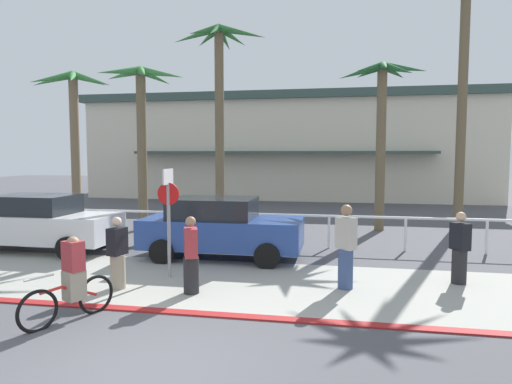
% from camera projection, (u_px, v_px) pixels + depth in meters
% --- Properties ---
extents(ground_plane, '(80.00, 80.00, 0.00)m').
position_uv_depth(ground_plane, '(265.00, 237.00, 15.86)').
color(ground_plane, '#4C4C51').
extents(sidewalk_strip, '(44.00, 4.00, 0.02)m').
position_uv_depth(sidewalk_strip, '(222.00, 283.00, 10.18)').
color(sidewalk_strip, '#9E9E93').
rests_on(sidewalk_strip, ground).
extents(curb_paint, '(44.00, 0.24, 0.03)m').
position_uv_depth(curb_paint, '(194.00, 313.00, 8.22)').
color(curb_paint, maroon).
rests_on(curb_paint, ground).
extents(building_backdrop, '(26.42, 9.75, 6.75)m').
position_uv_depth(building_backdrop, '(288.00, 147.00, 31.61)').
color(building_backdrop, beige).
rests_on(building_backdrop, ground).
extents(rail_fence, '(27.18, 0.08, 1.04)m').
position_uv_depth(rail_fence, '(257.00, 219.00, 14.32)').
color(rail_fence, white).
rests_on(rail_fence, ground).
extents(stop_sign_bike_lane, '(0.52, 0.56, 2.56)m').
position_uv_depth(stop_sign_bike_lane, '(168.00, 207.00, 10.49)').
color(stop_sign_bike_lane, gray).
rests_on(stop_sign_bike_lane, ground).
extents(palm_tree_0, '(3.55, 3.26, 6.25)m').
position_uv_depth(palm_tree_0, '(73.00, 110.00, 18.34)').
color(palm_tree_0, '#756047').
rests_on(palm_tree_0, ground).
extents(palm_tree_1, '(3.07, 2.99, 6.18)m').
position_uv_depth(palm_tree_1, '(141.00, 110.00, 16.98)').
color(palm_tree_1, brown).
rests_on(palm_tree_1, ground).
extents(palm_tree_2, '(3.77, 3.07, 7.94)m').
position_uv_depth(palm_tree_2, '(219.00, 76.00, 17.79)').
color(palm_tree_2, brown).
rests_on(palm_tree_2, ground).
extents(palm_tree_3, '(3.25, 3.04, 6.32)m').
position_uv_depth(palm_tree_3, '(382.00, 102.00, 16.83)').
color(palm_tree_3, brown).
rests_on(palm_tree_3, ground).
extents(palm_tree_4, '(3.46, 3.21, 9.66)m').
position_uv_depth(palm_tree_4, '(465.00, 41.00, 17.25)').
color(palm_tree_4, brown).
rests_on(palm_tree_4, ground).
extents(car_white_1, '(4.40, 2.02, 1.69)m').
position_uv_depth(car_white_1, '(41.00, 222.00, 13.46)').
color(car_white_1, white).
rests_on(car_white_1, ground).
extents(car_blue_2, '(4.40, 2.02, 1.69)m').
position_uv_depth(car_blue_2, '(220.00, 227.00, 12.53)').
color(car_blue_2, '#284793').
rests_on(car_blue_2, ground).
extents(cyclist_red_0, '(0.83, 1.67, 1.50)m').
position_uv_depth(cyclist_red_0, '(72.00, 281.00, 7.88)').
color(cyclist_red_0, black).
rests_on(cyclist_red_0, ground).
extents(pedestrian_0, '(0.43, 0.48, 1.63)m').
position_uv_depth(pedestrian_0, '(460.00, 251.00, 10.04)').
color(pedestrian_0, '#232326').
rests_on(pedestrian_0, ground).
extents(pedestrian_1, '(0.48, 0.45, 1.83)m').
position_uv_depth(pedestrian_1, '(346.00, 250.00, 9.66)').
color(pedestrian_1, '#384C7A').
rests_on(pedestrian_1, ground).
extents(pedestrian_2, '(0.39, 0.45, 1.57)m').
position_uv_depth(pedestrian_2, '(118.00, 256.00, 9.68)').
color(pedestrian_2, gray).
rests_on(pedestrian_2, ground).
extents(pedestrian_3, '(0.42, 0.47, 1.63)m').
position_uv_depth(pedestrian_3, '(191.00, 259.00, 9.33)').
color(pedestrian_3, '#232326').
rests_on(pedestrian_3, ground).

